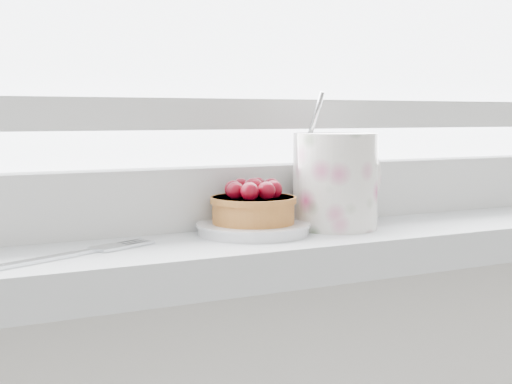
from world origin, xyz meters
TOP-DOWN VIEW (x-y plane):
  - saucer at (-0.01, 1.90)m, footprint 0.12×0.12m
  - raspberry_tart at (-0.01, 1.90)m, footprint 0.09×0.09m
  - floral_mug at (0.10, 1.90)m, footprint 0.15×0.12m
  - fork at (-0.22, 1.86)m, footprint 0.19×0.10m

SIDE VIEW (x-z plane):
  - fork at x=-0.22m, z-range 0.94..0.94m
  - saucer at x=-0.01m, z-range 0.94..0.95m
  - raspberry_tart at x=-0.01m, z-range 0.95..1.00m
  - floral_mug at x=0.10m, z-range 0.92..1.07m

